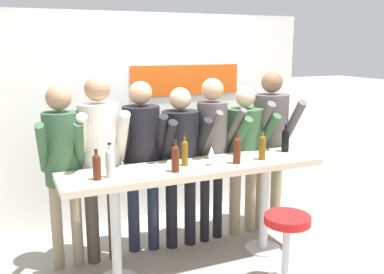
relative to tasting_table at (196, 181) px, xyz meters
The scene contains 19 objects.
ground_plane 0.84m from the tasting_table, ahead, with size 40.00×40.00×0.00m, color gray.
back_wall 1.46m from the tasting_table, 89.81° to the left, with size 4.07×0.12×2.44m.
tasting_table is the anchor object (origin of this frame).
bar_stool 0.95m from the tasting_table, 50.45° to the right, with size 0.42×0.42×0.66m.
person_far_left 1.23m from the tasting_table, 158.61° to the left, with size 0.44×0.56×1.74m.
person_left 0.94m from the tasting_table, 151.13° to the left, with size 0.48×0.59×1.81m.
person_center_left 0.66m from the tasting_table, 126.26° to the left, with size 0.50×0.61×1.74m.
person_center 0.47m from the tasting_table, 86.46° to the left, with size 0.46×0.55×1.67m.
person_center_right 0.64m from the tasting_table, 48.37° to the left, with size 0.43×0.56×1.75m.
person_right 0.91m from the tasting_table, 29.49° to the left, with size 0.51×0.59×1.64m.
person_far_right 1.27m from the tasting_table, 23.31° to the left, with size 0.49×0.59×1.79m.
wine_bottle_0 0.85m from the tasting_table, behind, with size 0.08×0.08×0.30m.
wine_bottle_1 0.73m from the tasting_table, ahead, with size 0.07×0.07×0.29m.
wine_bottle_2 1.11m from the tasting_table, ahead, with size 0.08×0.08×0.29m.
wine_bottle_3 0.30m from the tasting_table, 159.31° to the left, with size 0.06×0.06×0.29m.
wine_bottle_4 0.40m from the tasting_table, 154.59° to the right, with size 0.07×0.07×0.29m.
wine_bottle_5 0.96m from the tasting_table, behind, with size 0.07×0.07×0.26m.
wine_bottle_6 0.49m from the tasting_table, 14.34° to the right, with size 0.07×0.07×0.30m.
wine_glass_0 0.32m from the tasting_table, 22.16° to the right, with size 0.07×0.07×0.18m.
Camera 1 is at (-1.55, -3.45, 2.08)m, focal length 40.00 mm.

